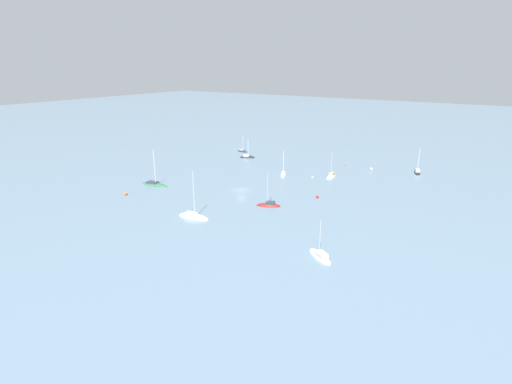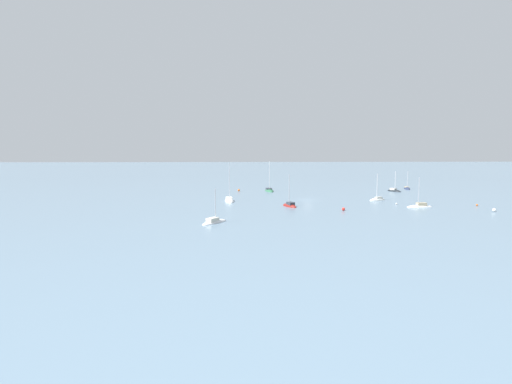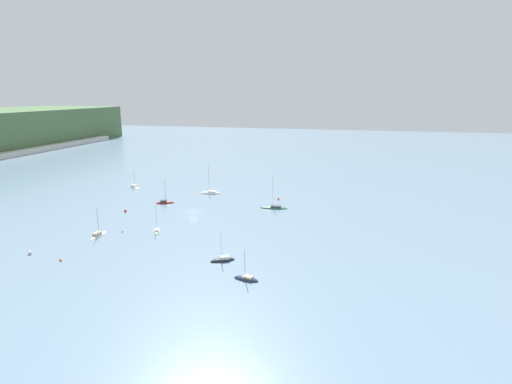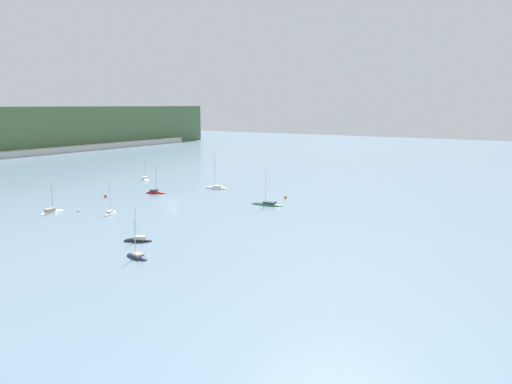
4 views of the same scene
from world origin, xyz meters
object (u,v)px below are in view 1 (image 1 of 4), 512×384
at_px(sailboat_0, 247,157).
at_px(sailboat_2, 243,152).
at_px(sailboat_8, 269,206).
at_px(sailboat_1, 283,175).
at_px(mooring_buoy_0, 317,197).
at_px(sailboat_6, 193,217).
at_px(sailboat_7, 417,172).
at_px(sailboat_5, 155,185).
at_px(sailboat_4, 320,256).
at_px(mooring_buoy_1, 371,169).
at_px(mooring_buoy_3, 312,177).
at_px(mooring_buoy_2, 126,194).
at_px(mooring_buoy_4, 345,165).
at_px(sailboat_3, 331,176).

xyz_separation_m(sailboat_0, sailboat_2, (-7.58, -7.46, -0.03)).
bearing_deg(sailboat_2, sailboat_8, -40.84).
xyz_separation_m(sailboat_1, mooring_buoy_0, (14.46, 18.32, 0.29)).
height_order(sailboat_6, mooring_buoy_0, sailboat_6).
height_order(sailboat_7, mooring_buoy_0, sailboat_7).
xyz_separation_m(sailboat_1, sailboat_5, (29.60, -25.69, -0.01)).
bearing_deg(sailboat_4, mooring_buoy_1, -42.92).
xyz_separation_m(sailboat_1, sailboat_7, (-25.83, 34.40, 0.04)).
distance_m(sailboat_7, mooring_buoy_1, 14.23).
relative_size(mooring_buoy_1, mooring_buoy_3, 1.69).
bearing_deg(mooring_buoy_2, sailboat_1, 147.96).
bearing_deg(mooring_buoy_4, sailboat_6, -9.53).
relative_size(sailboat_3, sailboat_7, 0.97).
distance_m(sailboat_6, mooring_buoy_1, 66.59).
bearing_deg(mooring_buoy_3, mooring_buoy_0, 29.50).
bearing_deg(sailboat_4, mooring_buoy_4, -35.49).
relative_size(sailboat_4, sailboat_7, 0.89).
bearing_deg(sailboat_1, sailboat_4, 13.18).
xyz_separation_m(sailboat_8, mooring_buoy_0, (-12.16, 7.35, 0.27)).
distance_m(sailboat_8, mooring_buoy_3, 28.80).
height_order(sailboat_3, sailboat_6, sailboat_6).
distance_m(sailboat_1, mooring_buoy_4, 25.14).
height_order(sailboat_0, sailboat_5, sailboat_5).
bearing_deg(sailboat_2, sailboat_1, -26.56).
bearing_deg(mooring_buoy_1, mooring_buoy_4, -98.89).
distance_m(mooring_buoy_0, mooring_buoy_2, 50.53).
height_order(mooring_buoy_1, mooring_buoy_3, mooring_buoy_1).
relative_size(sailboat_7, sailboat_8, 0.93).
bearing_deg(sailboat_3, sailboat_7, 128.38).
xyz_separation_m(sailboat_3, mooring_buoy_3, (4.31, -4.33, 0.12)).
bearing_deg(sailboat_4, mooring_buoy_2, 32.63).
height_order(sailboat_0, mooring_buoy_1, sailboat_0).
bearing_deg(mooring_buoy_4, sailboat_5, -35.71).
distance_m(sailboat_3, mooring_buoy_3, 6.11).
height_order(sailboat_0, sailboat_3, sailboat_3).
xyz_separation_m(sailboat_4, sailboat_8, (-17.88, -21.88, 0.00)).
height_order(sailboat_1, mooring_buoy_1, sailboat_1).
height_order(sailboat_3, mooring_buoy_3, sailboat_3).
height_order(sailboat_7, mooring_buoy_4, sailboat_7).
bearing_deg(mooring_buoy_0, sailboat_5, -71.03).
height_order(sailboat_3, sailboat_5, sailboat_5).
xyz_separation_m(sailboat_3, mooring_buoy_2, (46.63, -38.44, 0.25)).
bearing_deg(mooring_buoy_3, sailboat_1, -76.74).
distance_m(sailboat_7, mooring_buoy_2, 88.93).
bearing_deg(sailboat_3, sailboat_2, -112.84).
bearing_deg(mooring_buoy_3, sailboat_2, -115.81).
xyz_separation_m(sailboat_6, mooring_buoy_2, (-2.37, -25.88, 0.30)).
distance_m(sailboat_4, mooring_buoy_4, 70.10).
bearing_deg(sailboat_7, sailboat_2, 78.41).
bearing_deg(sailboat_4, sailboat_6, 33.44).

